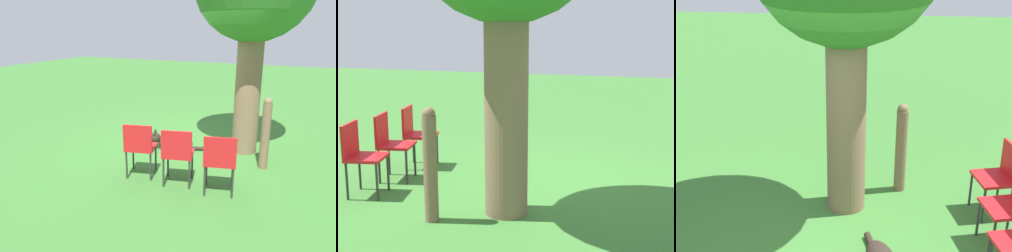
{
  "view_description": "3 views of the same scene",
  "coord_description": "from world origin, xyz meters",
  "views": [
    {
      "loc": [
        5.91,
        2.06,
        2.27
      ],
      "look_at": [
        0.6,
        -0.41,
        0.49
      ],
      "focal_mm": 35.0,
      "sensor_mm": 36.0,
      "label": 1
    },
    {
      "loc": [
        -1.57,
        5.43,
        1.95
      ],
      "look_at": [
        0.05,
        0.79,
        0.94
      ],
      "focal_mm": 50.0,
      "sensor_mm": 36.0,
      "label": 2
    },
    {
      "loc": [
        0.5,
        -4.06,
        3.17
      ],
      "look_at": [
        -0.02,
        0.96,
        1.05
      ],
      "focal_mm": 50.0,
      "sensor_mm": 36.0,
      "label": 3
    }
  ],
  "objects": [
    {
      "name": "dog",
      "position": [
        0.51,
        -0.38,
        0.14
      ],
      "size": [
        0.49,
        1.14,
        0.39
      ],
      "rotation": [
        0.0,
        0.0,
        5.02
      ],
      "color": "#2D231C",
      "rests_on": "ground_plane"
    },
    {
      "name": "red_chair_2",
      "position": [
        1.83,
        0.95,
        0.52
      ],
      "size": [
        0.52,
        0.53,
        0.88
      ],
      "rotation": [
        0.0,
        0.0,
        3.39
      ],
      "color": "red",
      "rests_on": "ground_plane"
    },
    {
      "name": "red_chair_0",
      "position": [
        1.82,
        -0.32,
        0.52
      ],
      "size": [
        0.52,
        0.53,
        0.88
      ],
      "rotation": [
        0.0,
        0.0,
        3.39
      ],
      "color": "red",
      "rests_on": "ground_plane"
    },
    {
      "name": "fence_post",
      "position": [
        0.67,
        1.37,
        0.61
      ],
      "size": [
        0.15,
        0.15,
        1.2
      ],
      "color": "brown",
      "rests_on": "ground_plane"
    },
    {
      "name": "red_chair_1",
      "position": [
        1.82,
        0.31,
        0.52
      ],
      "size": [
        0.52,
        0.53,
        0.88
      ],
      "rotation": [
        0.0,
        0.0,
        3.39
      ],
      "color": "red",
      "rests_on": "ground_plane"
    },
    {
      "name": "ground_plane",
      "position": [
        0.0,
        0.0,
        0.0
      ],
      "size": [
        30.0,
        30.0,
        0.0
      ],
      "primitive_type": "plane",
      "color": "#38702D"
    }
  ]
}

